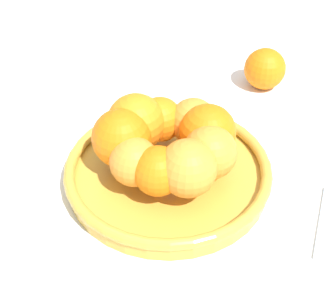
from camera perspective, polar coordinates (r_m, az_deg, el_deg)
ground_plane at (r=0.67m, az=-0.00°, el=-4.61°), size 4.00×4.00×0.00m
fruit_bowl at (r=0.66m, az=-0.00°, el=-3.55°), size 0.29×0.29×0.03m
orange_pile at (r=0.63m, az=-0.21°, el=0.18°), size 0.20×0.18×0.08m
stray_orange at (r=0.87m, az=11.72°, el=8.73°), size 0.07×0.07×0.07m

